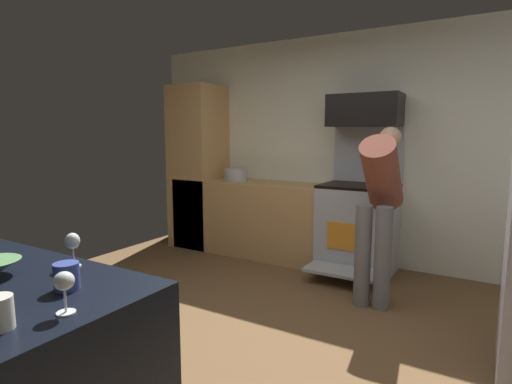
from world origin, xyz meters
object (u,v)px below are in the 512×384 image
object	(u,v)px
mug_tea	(67,276)
microwave	(365,110)
person_cook	(380,199)
stock_pot	(236,175)
oven_range	(358,225)
wine_glass_mid	(64,284)
wine_glass_far	(73,243)

from	to	relation	value
mug_tea	microwave	bearing A→B (deg)	88.21
person_cook	stock_pot	distance (m)	2.09
oven_range	wine_glass_mid	bearing A→B (deg)	-88.74
microwave	mug_tea	distance (m)	3.52
stock_pot	microwave	bearing A→B (deg)	2.90
oven_range	mug_tea	world-z (taller)	oven_range
oven_range	wine_glass_mid	xyz separation A→B (m)	(0.08, -3.47, 0.49)
stock_pot	oven_range	bearing A→B (deg)	-0.43
microwave	stock_pot	distance (m)	1.75
oven_range	mug_tea	bearing A→B (deg)	-91.84
wine_glass_mid	mug_tea	bearing A→B (deg)	144.56
stock_pot	wine_glass_far	bearing A→B (deg)	-68.34
oven_range	mug_tea	size ratio (longest dim) A/B	15.43
oven_range	microwave	bearing A→B (deg)	90.00
wine_glass_far	stock_pot	xyz separation A→B (m)	(-1.26, 3.18, -0.03)
oven_range	stock_pot	bearing A→B (deg)	179.57
person_cook	wine_glass_mid	distance (m)	2.80
oven_range	wine_glass_far	size ratio (longest dim) A/B	10.32
oven_range	person_cook	xyz separation A→B (m)	(0.38, -0.69, 0.41)
microwave	wine_glass_far	bearing A→B (deg)	-95.59
wine_glass_mid	oven_range	bearing A→B (deg)	91.26
mug_tea	person_cook	bearing A→B (deg)	79.52
microwave	person_cook	xyz separation A→B (m)	(0.38, -0.79, -0.80)
wine_glass_mid	mug_tea	world-z (taller)	wine_glass_mid
oven_range	stock_pot	xyz separation A→B (m)	(-1.58, 0.01, 0.46)
oven_range	wine_glass_mid	world-z (taller)	oven_range
wine_glass_mid	wine_glass_far	xyz separation A→B (m)	(-0.39, 0.31, 0.01)
person_cook	mug_tea	bearing A→B (deg)	-100.48
mug_tea	wine_glass_mid	bearing A→B (deg)	-35.44
microwave	person_cook	distance (m)	1.19
person_cook	wine_glass_mid	xyz separation A→B (m)	(-0.31, -2.78, 0.08)
wine_glass_far	stock_pot	distance (m)	3.42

